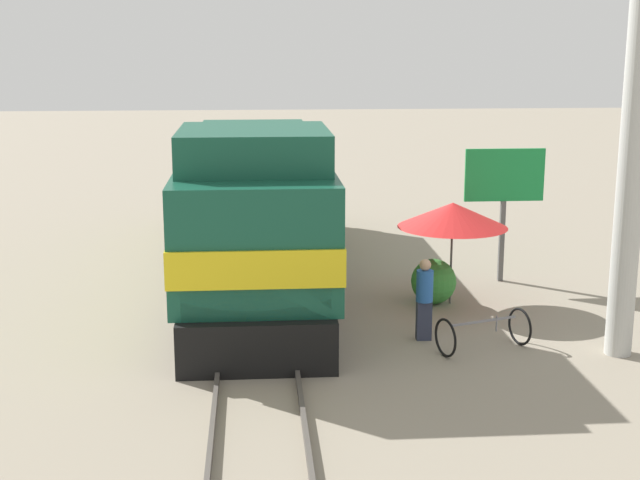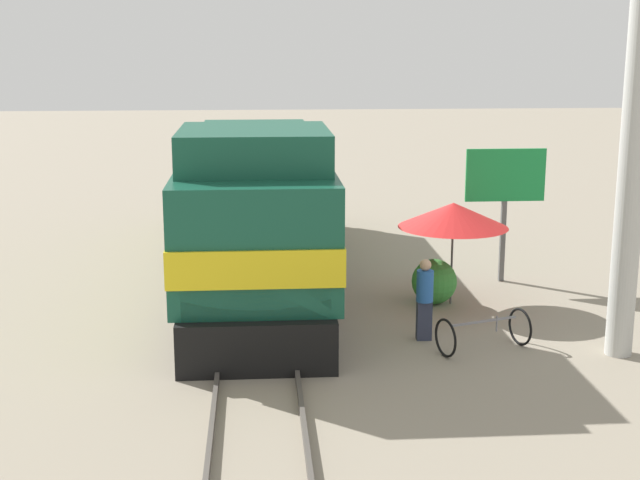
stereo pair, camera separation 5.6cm
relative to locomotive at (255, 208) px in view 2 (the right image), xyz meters
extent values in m
plane|color=gray|center=(0.00, -4.23, -1.84)|extent=(120.00, 120.00, 0.00)
cube|color=#4C4742|center=(-0.72, -4.23, -1.76)|extent=(0.08, 38.38, 0.15)
cube|color=#4C4742|center=(0.72, -4.23, -1.76)|extent=(0.08, 38.38, 0.15)
cube|color=black|center=(0.00, 0.39, -1.34)|extent=(2.93, 14.50, 1.00)
cube|color=#144C38|center=(0.00, 0.39, 0.36)|extent=(3.19, 13.92, 2.40)
cube|color=yellow|center=(0.00, 0.39, 0.12)|extent=(3.23, 14.06, 0.70)
cube|color=yellow|center=(0.00, -5.55, -0.18)|extent=(2.71, 2.03, 1.32)
cube|color=#144C38|center=(0.00, -3.96, 1.97)|extent=(3.00, 3.19, 0.81)
cylinder|color=#B2B2AD|center=(6.99, -6.04, 2.82)|extent=(0.51, 0.51, 9.32)
cylinder|color=#4C4C4C|center=(4.47, -2.47, -0.72)|extent=(0.05, 0.05, 2.23)
cone|color=red|center=(4.47, -2.47, 0.25)|extent=(2.50, 2.50, 0.56)
cube|color=#595959|center=(6.16, -0.61, -0.81)|extent=(0.12, 0.12, 2.05)
cube|color=#198C3F|center=(6.16, -0.61, 0.86)|extent=(1.98, 0.08, 1.30)
sphere|color=#388C38|center=(4.09, -2.42, -1.31)|extent=(1.04, 1.04, 1.04)
cube|color=#2D3347|center=(3.38, -4.93, -1.43)|extent=(0.30, 0.20, 0.81)
cylinder|color=#2659A5|center=(3.38, -4.93, -0.71)|extent=(0.34, 0.34, 0.64)
sphere|color=tan|center=(3.38, -4.93, -0.27)|extent=(0.24, 0.24, 0.24)
torus|color=black|center=(5.23, -5.39, -1.46)|extent=(0.30, 0.73, 0.76)
torus|color=black|center=(3.60, -5.95, -1.46)|extent=(0.30, 0.73, 0.76)
cube|color=slate|center=(4.42, -5.67, -1.23)|extent=(1.39, 0.52, 0.04)
cylinder|color=slate|center=(4.70, -5.57, -1.32)|extent=(0.04, 0.04, 0.32)
camera|label=1|loc=(-0.02, -21.94, 4.13)|focal=50.00mm
camera|label=2|loc=(0.04, -21.94, 4.13)|focal=50.00mm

